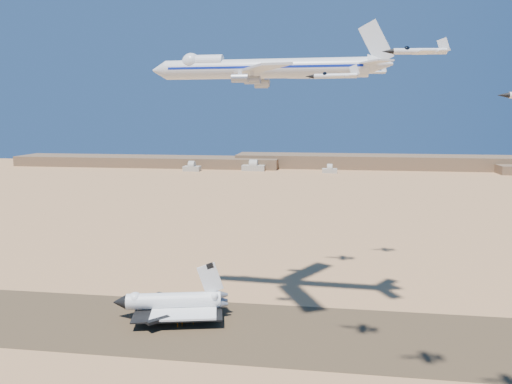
# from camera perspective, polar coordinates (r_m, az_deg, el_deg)

# --- Properties ---
(ground) EXTENTS (1200.00, 1200.00, 0.00)m
(ground) POSITION_cam_1_polar(r_m,az_deg,el_deg) (186.32, -4.32, -15.30)
(ground) COLOR tan
(ground) RESTS_ON ground
(runway) EXTENTS (600.00, 50.00, 0.06)m
(runway) POSITION_cam_1_polar(r_m,az_deg,el_deg) (186.31, -4.32, -15.29)
(runway) COLOR brown
(runway) RESTS_ON ground
(ridgeline) EXTENTS (960.00, 90.00, 18.00)m
(ridgeline) POSITION_cam_1_polar(r_m,az_deg,el_deg) (696.77, 10.51, 3.26)
(ridgeline) COLOR brown
(ridgeline) RESTS_ON ground
(hangars) EXTENTS (200.50, 29.50, 30.00)m
(hangars) POSITION_cam_1_polar(r_m,az_deg,el_deg) (655.85, -0.71, 2.81)
(hangars) COLOR #B4AD9F
(hangars) RESTS_ON ground
(shuttle) EXTENTS (43.08, 32.52, 21.20)m
(shuttle) POSITION_cam_1_polar(r_m,az_deg,el_deg) (195.65, -9.47, -12.37)
(shuttle) COLOR white
(shuttle) RESTS_ON runway
(carrier_747) EXTENTS (87.08, 67.53, 21.72)m
(carrier_747) POSITION_cam_1_polar(r_m,az_deg,el_deg) (183.96, 0.07, 13.92)
(carrier_747) COLOR silver
(crew_a) EXTENTS (0.45, 0.68, 1.85)m
(crew_a) POSITION_cam_1_polar(r_m,az_deg,el_deg) (188.15, -8.95, -14.81)
(crew_a) COLOR #D06D0C
(crew_a) RESTS_ON runway
(crew_b) EXTENTS (0.99, 0.99, 1.83)m
(crew_b) POSITION_cam_1_polar(r_m,az_deg,el_deg) (190.17, -7.16, -14.50)
(crew_b) COLOR #D06D0C
(crew_b) RESTS_ON runway
(crew_c) EXTENTS (1.22, 0.87, 1.88)m
(crew_c) POSITION_cam_1_polar(r_m,az_deg,el_deg) (189.04, -8.45, -14.67)
(crew_c) COLOR #D06D0C
(crew_c) RESTS_ON runway
(chase_jet_a) EXTENTS (14.45, 8.01, 3.61)m
(chase_jet_a) POSITION_cam_1_polar(r_m,az_deg,el_deg) (138.51, 8.94, 12.99)
(chase_jet_a) COLOR silver
(chase_jet_b) EXTENTS (14.71, 8.06, 3.67)m
(chase_jet_b) POSITION_cam_1_polar(r_m,az_deg,el_deg) (119.86, 18.07, 15.07)
(chase_jet_b) COLOR silver
(chase_jet_e) EXTENTS (16.16, 8.51, 4.03)m
(chase_jet_e) POSITION_cam_1_polar(r_m,az_deg,el_deg) (224.69, 7.27, 12.93)
(chase_jet_e) COLOR silver
(chase_jet_f) EXTENTS (14.67, 8.05, 3.66)m
(chase_jet_f) POSITION_cam_1_polar(r_m,az_deg,el_deg) (244.08, 13.13, 13.20)
(chase_jet_f) COLOR silver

